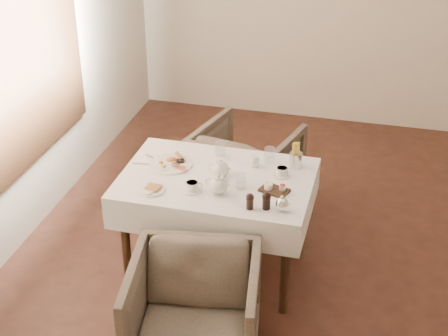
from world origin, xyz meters
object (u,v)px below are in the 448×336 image
at_px(armchair_near, 194,314).
at_px(armchair_far, 246,167).
at_px(table, 217,192).
at_px(breakfast_plate, 171,163).
at_px(teapot_centre, 220,168).

relative_size(armchair_near, armchair_far, 1.01).
distance_m(table, breakfast_plate, 0.38).
xyz_separation_m(armchair_far, breakfast_plate, (-0.35, -0.81, 0.42)).
bearing_deg(table, armchair_near, -83.48).
xyz_separation_m(armchair_far, teapot_centre, (0.02, -0.88, 0.48)).
bearing_deg(armchair_near, table, 87.58).
bearing_deg(armchair_near, teapot_centre, 86.05).
bearing_deg(teapot_centre, breakfast_plate, 167.49).
bearing_deg(breakfast_plate, table, -26.93).
bearing_deg(breakfast_plate, armchair_far, 54.29).
xyz_separation_m(table, armchair_near, (0.10, -0.89, -0.29)).
distance_m(armchair_near, breakfast_plate, 1.16).
xyz_separation_m(armchair_near, teapot_centre, (-0.08, 0.91, 0.47)).
relative_size(table, teapot_centre, 7.89).
relative_size(armchair_near, teapot_centre, 4.70).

